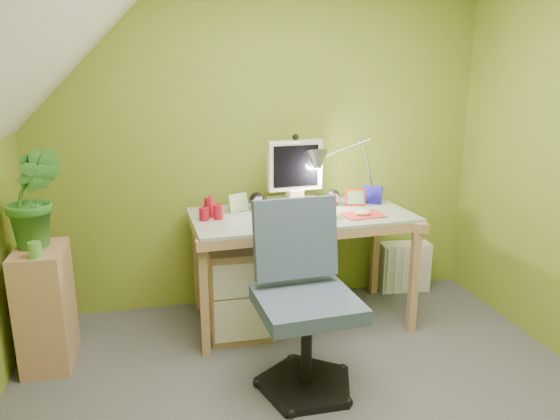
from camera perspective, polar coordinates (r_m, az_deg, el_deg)
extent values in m
cube|color=olive|center=(3.68, -2.05, 7.65)|extent=(3.20, 0.01, 2.40)
cube|color=white|center=(2.02, -23.32, 18.92)|extent=(1.10, 3.20, 1.10)
cube|color=silver|center=(3.25, 1.64, -0.89)|extent=(0.45, 0.15, 0.02)
cube|color=red|center=(3.39, 9.20, -0.55)|extent=(0.28, 0.21, 0.01)
ellipsoid|color=silver|center=(3.39, 9.21, -0.31)|extent=(0.11, 0.07, 0.04)
cylinder|color=#985416|center=(3.37, 5.69, 0.19)|extent=(0.07, 0.07, 0.09)
cube|color=#AC3212|center=(3.63, 8.32, 1.44)|extent=(0.14, 0.05, 0.12)
cube|color=#18169A|center=(3.71, 10.13, 1.71)|extent=(0.13, 0.11, 0.13)
cube|color=#95BA80|center=(3.44, -4.67, 0.82)|extent=(0.14, 0.08, 0.12)
cube|color=tan|center=(3.33, -24.53, -9.72)|extent=(0.26, 0.41, 0.71)
imported|color=#327426|center=(3.18, -25.60, 1.26)|extent=(0.35, 0.30, 0.57)
cylinder|color=#5A9940|center=(3.05, -25.51, -4.01)|extent=(0.07, 0.07, 0.09)
cube|color=silver|center=(4.19, 13.58, -6.11)|extent=(0.40, 0.18, 0.39)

